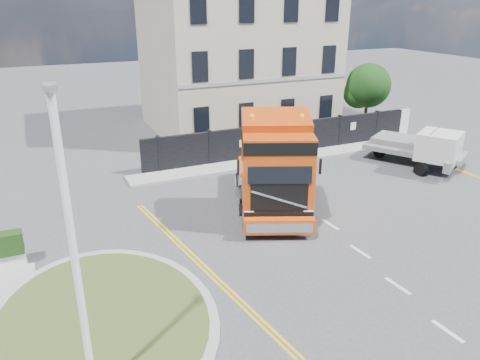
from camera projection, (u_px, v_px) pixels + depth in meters
name	position (u px, v px, depth m)	size (l,w,h in m)	color
ground	(265.00, 234.00, 19.28)	(120.00, 120.00, 0.00)	#424244
traffic_island	(103.00, 319.00, 14.02)	(6.80, 6.80, 0.17)	#989993
hoarding_fence	(293.00, 138.00, 29.08)	(18.80, 0.25, 2.00)	black
georgian_building	(236.00, 48.00, 33.53)	(12.30, 10.30, 12.80)	beige
tree	(366.00, 88.00, 33.98)	(3.20, 3.20, 4.80)	#382619
pavement_far	(292.00, 157.00, 28.45)	(20.00, 1.60, 0.12)	#989993
truck	(274.00, 171.00, 20.43)	(5.57, 8.10, 4.56)	black
flatbed_pickup	(429.00, 148.00, 26.23)	(4.68, 6.09, 2.29)	slate
lamppost_island	(75.00, 258.00, 9.82)	(0.23, 0.47, 7.60)	white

